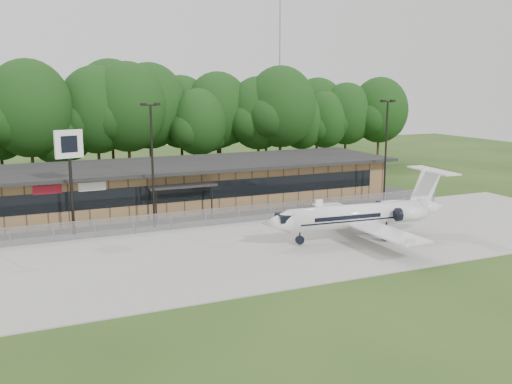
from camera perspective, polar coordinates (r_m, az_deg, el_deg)
name	(u,v)px	position (r m, az deg, el deg)	size (l,w,h in m)	color
ground	(304,281)	(34.85, 4.79, -8.89)	(160.00, 160.00, 0.00)	#233F16
apron	(251,247)	(41.68, -0.52, -5.49)	(64.00, 18.00, 0.08)	#9E9B93
parking_lot	(201,214)	(52.09, -5.56, -2.25)	(50.00, 9.00, 0.06)	#383835
terminal	(186,184)	(55.82, -7.05, 0.84)	(41.00, 11.65, 4.30)	brown
fence	(218,217)	(47.78, -3.87, -2.49)	(46.00, 0.04, 1.52)	gray
treeline	(142,119)	(72.61, -11.36, 7.21)	(72.00, 12.00, 15.00)	black
radio_mast	(280,79)	(85.58, 2.37, 11.26)	(0.20, 0.20, 25.00)	gray
light_pole_mid	(152,156)	(46.86, -10.34, 3.56)	(1.55, 0.30, 10.23)	black
light_pole_right	(386,144)	(56.81, 12.88, 4.69)	(1.55, 0.30, 10.23)	black
business_jet	(362,216)	(43.92, 10.57, -2.36)	(15.55, 13.87, 5.23)	white
pole_sign	(69,155)	(46.05, -18.16, 3.51)	(2.16, 0.76, 8.27)	black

